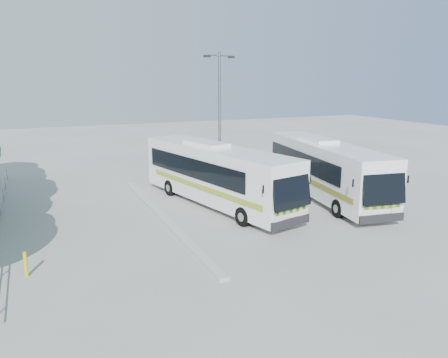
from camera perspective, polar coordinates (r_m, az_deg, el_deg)
name	(u,v)px	position (r m, az deg, el deg)	size (l,w,h in m)	color
ground	(218,224)	(22.02, -0.83, -5.85)	(100.00, 100.00, 0.00)	#ABABA6
kerb_divider	(162,217)	(23.07, -8.08, -4.90)	(0.40, 16.00, 0.15)	#B2B2AD
coach_main	(216,174)	(24.76, -1.00, 0.71)	(4.99, 12.33, 3.36)	white
coach_adjacent	(324,168)	(27.00, 12.97, 1.41)	(4.29, 12.30, 3.35)	white
lamppost	(220,120)	(25.73, -0.58, 7.71)	(2.08, 0.70, 8.58)	gray
bollard	(26,264)	(17.83, -24.47, -10.12)	(0.13, 0.13, 0.95)	#D5BF0C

